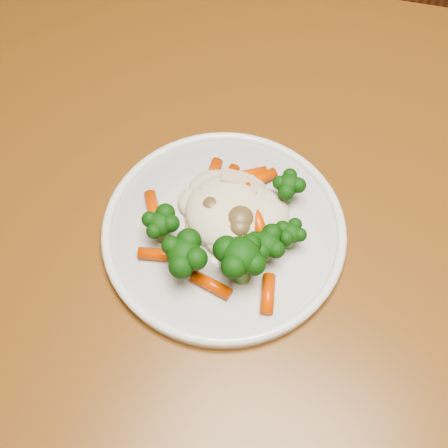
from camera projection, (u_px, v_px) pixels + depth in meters
dining_table at (212, 246)px, 0.68m from camera, size 1.19×0.89×0.75m
plate at (224, 231)px, 0.56m from camera, size 0.24×0.24×0.01m
meal at (229, 227)px, 0.53m from camera, size 0.17×0.17×0.05m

